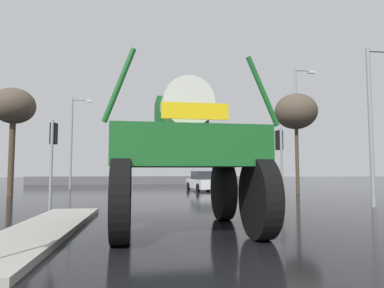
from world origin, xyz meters
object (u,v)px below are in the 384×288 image
object	(u,v)px
traffic_signal_near_right	(280,149)
traffic_signal_near_left	(53,145)
streetlight_near_right	(374,116)
oversize_sprayer	(182,154)
streetlight_far_right	(298,124)
sedan_ahead	(204,181)
bare_tree_left	(13,108)
bare_tree_right	(296,112)
streetlight_far_left	(73,138)

from	to	relation	value
traffic_signal_near_right	traffic_signal_near_left	bearing A→B (deg)	-179.98
traffic_signal_near_right	streetlight_near_right	distance (m)	4.50
oversize_sprayer	streetlight_far_right	world-z (taller)	streetlight_far_right
streetlight_near_right	sedan_ahead	bearing A→B (deg)	112.83
bare_tree_left	bare_tree_right	bearing A→B (deg)	2.04
oversize_sprayer	traffic_signal_near_left	distance (m)	6.73
oversize_sprayer	streetlight_near_right	xyz separation A→B (m)	(8.93, 4.50, 1.97)
bare_tree_right	traffic_signal_near_left	bearing A→B (deg)	-148.40
streetlight_far_left	traffic_signal_near_right	bearing A→B (deg)	-53.97
traffic_signal_near_right	oversize_sprayer	bearing A→B (deg)	-134.24
traffic_signal_near_left	streetlight_far_right	bearing A→B (deg)	33.74
streetlight_far_left	bare_tree_right	world-z (taller)	streetlight_far_left
sedan_ahead	streetlight_near_right	xyz separation A→B (m)	(5.47, -12.98, 3.27)
streetlight_far_right	bare_tree_right	bearing A→B (deg)	-118.44
traffic_signal_near_right	bare_tree_right	bearing A→B (deg)	61.34
traffic_signal_near_left	streetlight_far_left	xyz separation A→B (m)	(-2.75, 16.65, 1.80)
streetlight_far_left	streetlight_far_right	size ratio (longest dim) A/B	0.86
streetlight_far_right	bare_tree_left	xyz separation A→B (m)	(-19.25, -1.83, 0.39)
traffic_signal_near_right	bare_tree_right	world-z (taller)	bare_tree_right
traffic_signal_near_left	traffic_signal_near_right	world-z (taller)	traffic_signal_near_left
traffic_signal_near_left	traffic_signal_near_right	xyz separation A→B (m)	(9.36, 0.00, -0.12)
streetlight_far_left	bare_tree_left	world-z (taller)	streetlight_far_left
bare_tree_right	oversize_sprayer	bearing A→B (deg)	-124.97
streetlight_far_right	streetlight_far_left	bearing A→B (deg)	158.69
bare_tree_right	streetlight_near_right	bearing A→B (deg)	-93.24
traffic_signal_near_left	streetlight_far_right	distance (m)	17.87
sedan_ahead	bare_tree_right	bearing A→B (deg)	-132.29
traffic_signal_near_left	traffic_signal_near_right	size ratio (longest dim) A/B	1.05
streetlight_far_right	traffic_signal_near_right	bearing A→B (deg)	-118.63
oversize_sprayer	traffic_signal_near_right	xyz separation A→B (m)	(4.71, 4.83, 0.46)
streetlight_near_right	bare_tree_right	xyz separation A→B (m)	(0.51, 8.99, 1.71)
sedan_ahead	streetlight_far_left	bearing A→B (deg)	61.27
streetlight_far_right	bare_tree_right	world-z (taller)	streetlight_far_right
streetlight_far_right	sedan_ahead	bearing A→B (deg)	156.86
traffic_signal_near_left	bare_tree_right	world-z (taller)	bare_tree_right
oversize_sprayer	streetlight_far_left	distance (m)	22.85
streetlight_far_left	streetlight_far_right	bearing A→B (deg)	-21.31
streetlight_near_right	bare_tree_left	size ratio (longest dim) A/B	1.06
bare_tree_right	streetlight_far_right	bearing A→B (deg)	61.56
traffic_signal_near_left	bare_tree_right	xyz separation A→B (m)	(14.09, 8.67, 3.10)
streetlight_near_right	traffic_signal_near_right	bearing A→B (deg)	175.55
oversize_sprayer	traffic_signal_near_right	world-z (taller)	oversize_sprayer
oversize_sprayer	streetlight_far_right	xyz separation A→B (m)	(10.07, 14.66, 3.03)
traffic_signal_near_right	streetlight_far_left	xyz separation A→B (m)	(-12.11, 16.65, 1.92)
oversize_sprayer	traffic_signal_near_left	xyz separation A→B (m)	(-4.65, 4.83, 0.58)
sedan_ahead	traffic_signal_near_right	distance (m)	12.84
streetlight_near_right	bare_tree_left	world-z (taller)	streetlight_near_right
sedan_ahead	streetlight_near_right	size ratio (longest dim) A/B	0.61
oversize_sprayer	streetlight_far_right	distance (m)	18.05
streetlight_near_right	streetlight_far_left	world-z (taller)	streetlight_far_left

